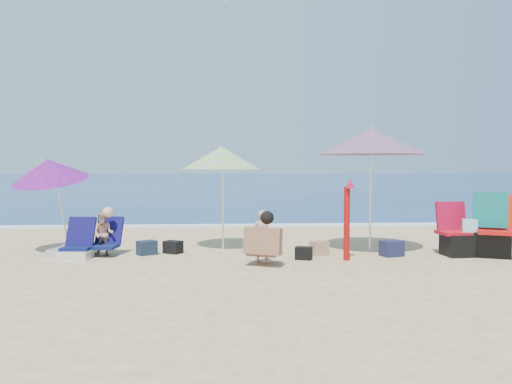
{
  "coord_description": "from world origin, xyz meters",
  "views": [
    {
      "loc": [
        -0.83,
        -7.97,
        1.57
      ],
      "look_at": [
        -0.3,
        1.0,
        1.1
      ],
      "focal_mm": 35.91,
      "sensor_mm": 36.0,
      "label": 1
    }
  ],
  "objects": [
    {
      "name": "person_center",
      "position": [
        -0.25,
        0.03,
        0.42
      ],
      "size": [
        0.66,
        0.75,
        0.87
      ],
      "color": "tan",
      "rests_on": "ground"
    },
    {
      "name": "bag_navy_a",
      "position": [
        -2.22,
        1.04,
        0.12
      ],
      "size": [
        0.39,
        0.36,
        0.25
      ],
      "color": "#182435",
      "rests_on": "ground"
    },
    {
      "name": "furled_umbrella",
      "position": [
        1.17,
        0.3,
        0.74
      ],
      "size": [
        0.2,
        0.2,
        1.35
      ],
      "color": "#A70E0B",
      "rests_on": "ground"
    },
    {
      "name": "chair_rainbow",
      "position": [
        -3.5,
        1.02,
        0.17
      ],
      "size": [
        0.74,
        0.83,
        0.65
      ],
      "color": "#E65151",
      "rests_on": "ground"
    },
    {
      "name": "chair_navy",
      "position": [
        -3.34,
        0.78,
        0.18
      ],
      "size": [
        0.53,
        0.66,
        0.67
      ],
      "color": "#0B1242",
      "rests_on": "ground"
    },
    {
      "name": "bag_tan",
      "position": [
        0.8,
        0.82,
        0.12
      ],
      "size": [
        0.35,
        0.3,
        0.25
      ],
      "color": "#A77E5F",
      "rests_on": "ground"
    },
    {
      "name": "umbrella_blue",
      "position": [
        -3.98,
        1.37,
        1.49
      ],
      "size": [
        1.66,
        1.7,
        1.82
      ],
      "color": "white",
      "rests_on": "ground"
    },
    {
      "name": "bag_black_b",
      "position": [
        0.46,
        0.43,
        0.1
      ],
      "size": [
        0.32,
        0.27,
        0.21
      ],
      "color": "black",
      "rests_on": "ground"
    },
    {
      "name": "foam",
      "position": [
        0.0,
        5.1,
        0.02
      ],
      "size": [
        120.0,
        0.5,
        0.04
      ],
      "color": "white",
      "rests_on": "ground"
    },
    {
      "name": "camp_chair_right",
      "position": [
        3.72,
        0.51,
        0.41
      ],
      "size": [
        0.95,
        0.94,
        1.12
      ],
      "color": "red",
      "rests_on": "ground"
    },
    {
      "name": "camp_chair_left",
      "position": [
        3.19,
        0.64,
        0.28
      ],
      "size": [
        0.61,
        0.58,
        0.93
      ],
      "color": "red",
      "rests_on": "ground"
    },
    {
      "name": "umbrella_striped",
      "position": [
        -0.91,
        1.6,
        1.71
      ],
      "size": [
        1.66,
        1.66,
        1.95
      ],
      "color": "white",
      "rests_on": "ground"
    },
    {
      "name": "umbrella_turquoise",
      "position": [
        1.82,
        1.18,
        2.0
      ],
      "size": [
        2.3,
        2.3,
        2.27
      ],
      "color": "white",
      "rests_on": "ground"
    },
    {
      "name": "sea",
      "position": [
        0.0,
        45.0,
        -0.05
      ],
      "size": [
        120.0,
        80.0,
        0.12
      ],
      "color": "navy",
      "rests_on": "ground"
    },
    {
      "name": "person_left",
      "position": [
        -2.95,
        1.03,
        0.38
      ],
      "size": [
        0.55,
        0.64,
        0.84
      ],
      "color": "tan",
      "rests_on": "ground"
    },
    {
      "name": "ground",
      "position": [
        0.0,
        0.0,
        0.0
      ],
      "size": [
        120.0,
        120.0,
        0.0
      ],
      "color": "#D8BC84",
      "rests_on": "ground"
    },
    {
      "name": "bag_black_a",
      "position": [
        -1.77,
        1.16,
        0.11
      ],
      "size": [
        0.37,
        0.34,
        0.22
      ],
      "color": "black",
      "rests_on": "ground"
    },
    {
      "name": "bag_navy_b",
      "position": [
        2.03,
        0.65,
        0.13
      ],
      "size": [
        0.42,
        0.37,
        0.27
      ],
      "color": "#1C1F3E",
      "rests_on": "ground"
    }
  ]
}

